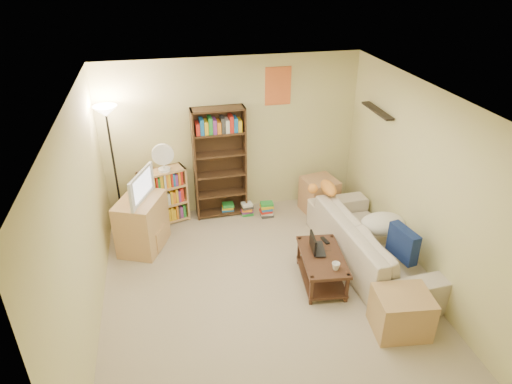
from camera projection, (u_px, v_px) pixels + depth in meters
room at (266, 178)px, 5.04m from camera, size 4.50×4.54×2.52m
sofa at (371, 243)px, 6.17m from camera, size 2.48×1.26×0.69m
navy_pillow at (403, 243)px, 5.62m from camera, size 0.21×0.47×0.41m
cream_blanket at (383, 224)px, 6.15m from camera, size 0.63×0.45×0.27m
tabby_cat at (326, 188)px, 6.65m from camera, size 0.54×0.22×0.19m
coffee_table at (322, 265)px, 5.88m from camera, size 0.62×0.99×0.42m
laptop at (323, 249)px, 5.90m from camera, size 0.44×0.36×0.03m
laptop_screen at (313, 243)px, 5.83m from camera, size 0.05×0.31×0.21m
mug at (336, 266)px, 5.53m from camera, size 0.11×0.11×0.09m
tv_remote at (325, 240)px, 6.08m from camera, size 0.08×0.17×0.02m
tv_stand at (142, 224)px, 6.51m from camera, size 0.78×0.89×0.79m
television at (137, 186)px, 6.22m from camera, size 0.81×0.63×0.42m
tall_bookshelf at (220, 161)px, 7.08m from camera, size 0.82×0.29×1.80m
short_bookshelf at (164, 197)px, 7.08m from camera, size 0.76×0.49×0.91m
desk_fan at (163, 157)px, 6.73m from camera, size 0.32×0.18×0.44m
floor_lamp at (109, 134)px, 6.38m from camera, size 0.33×0.33×1.98m
side_table at (319, 195)px, 7.47m from camera, size 0.59×0.59×0.58m
end_cabinet at (401, 313)px, 5.13m from camera, size 0.66×0.57×0.51m
book_stacks at (249, 209)px, 7.44m from camera, size 0.81×0.39×0.25m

